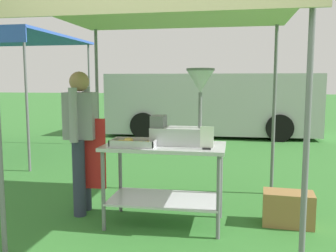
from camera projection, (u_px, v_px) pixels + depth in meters
The scene contains 10 objects.
ground_plane at pixel (212, 143), 8.96m from camera, with size 70.00×70.00×0.00m, color #33702D.
stall_canopy at pixel (166, 14), 3.75m from camera, with size 2.63×2.45×2.27m.
donut_cart at pixel (165, 166), 3.85m from camera, with size 1.25×0.67×0.85m.
donut_tray at pixel (133, 143), 3.74m from camera, with size 0.46×0.28×0.07m.
donut_fryer at pixel (185, 115), 3.77m from camera, with size 0.64×0.28×0.78m.
menu_sign at pixel (207, 140), 3.55m from camera, with size 0.13×0.05×0.22m.
vendor at pixel (81, 135), 4.15m from camera, with size 0.46×0.54×1.61m.
supply_crate at pixel (288, 209), 3.87m from camera, with size 0.53×0.32×0.35m.
van_silver at pixel (211, 103), 10.32m from camera, with size 5.65×2.20×1.69m.
neighbour_tent at pixel (3, 40), 7.40m from camera, with size 2.68×2.88×2.39m.
Camera 1 is at (0.52, -2.89, 1.51)m, focal length 39.48 mm.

